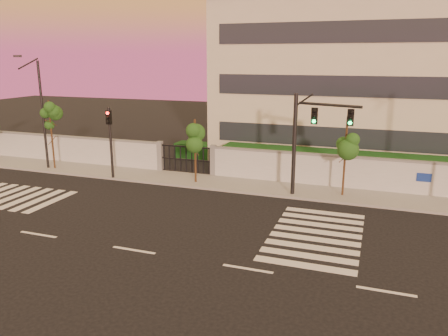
{
  "coord_description": "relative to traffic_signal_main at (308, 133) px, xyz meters",
  "views": [
    {
      "loc": [
        9.25,
        -14.69,
        7.89
      ],
      "look_at": [
        1.9,
        6.0,
        2.3
      ],
      "focal_mm": 35.0,
      "sensor_mm": 36.0,
      "label": 1
    }
  ],
  "objects": [
    {
      "name": "ground",
      "position": [
        -5.62,
        -9.57,
        -3.77
      ],
      "size": [
        120.0,
        120.0,
        0.0
      ],
      "primitive_type": "plane",
      "color": "black",
      "rests_on": "ground"
    },
    {
      "name": "traffic_signal_secondary",
      "position": [
        -12.66,
        -0.46,
        -0.72
      ],
      "size": [
        0.37,
        0.35,
        4.79
      ],
      "rotation": [
        0.0,
        0.0,
        0.2
      ],
      "color": "black",
      "rests_on": "ground"
    },
    {
      "name": "traffic_signal_main",
      "position": [
        0.0,
        0.0,
        0.0
      ],
      "size": [
        3.7,
        1.3,
        5.96
      ],
      "rotation": [
        0.0,
        0.0,
        -0.32
      ],
      "color": "black",
      "rests_on": "ground"
    },
    {
      "name": "institutional_building",
      "position": [
        3.38,
        12.42,
        2.39
      ],
      "size": [
        24.4,
        12.4,
        12.25
      ],
      "color": "beige",
      "rests_on": "ground"
    },
    {
      "name": "perimeter_wall",
      "position": [
        -5.51,
        2.43,
        -2.7
      ],
      "size": [
        60.0,
        0.36,
        2.2
      ],
      "color": "#AEB0B5",
      "rests_on": "ground"
    },
    {
      "name": "streetlight_west",
      "position": [
        -18.58,
        0.11,
        0.57
      ],
      "size": [
        0.48,
        1.93,
        8.03
      ],
      "color": "black",
      "rests_on": "ground"
    },
    {
      "name": "street_tree_d",
      "position": [
        -7.04,
        0.45,
        -0.69
      ],
      "size": [
        1.57,
        1.25,
        4.17
      ],
      "color": "#382314",
      "rests_on": "ground"
    },
    {
      "name": "street_tree_e",
      "position": [
        2.05,
        0.78,
        -0.32
      ],
      "size": [
        1.49,
        1.19,
        4.68
      ],
      "color": "#382314",
      "rests_on": "ground"
    },
    {
      "name": "road_markings",
      "position": [
        -7.2,
        -5.81,
        -3.76
      ],
      "size": [
        57.0,
        7.62,
        0.02
      ],
      "color": "silver",
      "rests_on": "ground"
    },
    {
      "name": "hedge_row",
      "position": [
        -4.45,
        5.17,
        -2.95
      ],
      "size": [
        41.0,
        4.25,
        1.8
      ],
      "color": "#113810",
      "rests_on": "ground"
    },
    {
      "name": "street_tree_c",
      "position": [
        -18.03,
        0.35,
        -0.09
      ],
      "size": [
        1.4,
        1.12,
        4.99
      ],
      "color": "#382314",
      "rests_on": "ground"
    },
    {
      "name": "sidewalk",
      "position": [
        -5.62,
        0.93,
        -3.69
      ],
      "size": [
        60.0,
        3.0,
        0.15
      ],
      "primitive_type": "cube",
      "color": "gray",
      "rests_on": "ground"
    }
  ]
}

